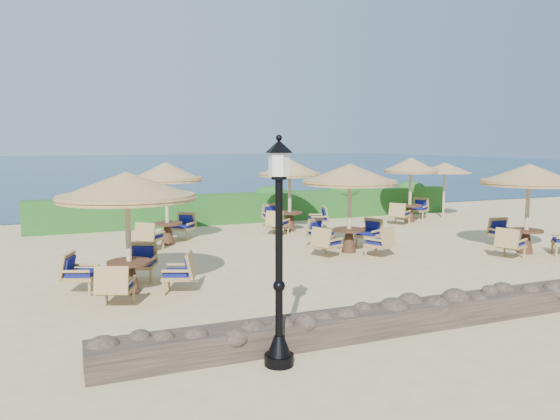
# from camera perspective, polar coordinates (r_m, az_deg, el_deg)

# --- Properties ---
(ground) EXTENTS (120.00, 120.00, 0.00)m
(ground) POSITION_cam_1_polar(r_m,az_deg,el_deg) (16.29, 6.61, -4.56)
(ground) COLOR #CDB682
(ground) RESTS_ON ground
(sea) EXTENTS (160.00, 160.00, 0.00)m
(sea) POSITION_cam_1_polar(r_m,az_deg,el_deg) (84.39, -16.95, 4.58)
(sea) COLOR #0B2849
(sea) RESTS_ON ground
(hedge) EXTENTS (18.00, 0.90, 1.20)m
(hedge) POSITION_cam_1_polar(r_m,az_deg,el_deg) (22.69, -2.14, 0.32)
(hedge) COLOR #194D18
(hedge) RESTS_ON ground
(stone_wall) EXTENTS (15.00, 0.65, 0.44)m
(stone_wall) POSITION_cam_1_polar(r_m,az_deg,el_deg) (11.36, 22.01, -9.04)
(stone_wall) COLOR #4F3D31
(stone_wall) RESTS_ON ground
(lamp_post) EXTENTS (0.44, 0.44, 3.31)m
(lamp_post) POSITION_cam_1_polar(r_m,az_deg,el_deg) (7.93, -0.10, -5.48)
(lamp_post) COLOR black
(lamp_post) RESTS_ON ground
(extra_parasol) EXTENTS (2.30, 2.30, 2.41)m
(extra_parasol) POSITION_cam_1_polar(r_m,az_deg,el_deg) (24.68, 16.84, 4.23)
(extra_parasol) COLOR #C6B18C
(extra_parasol) RESTS_ON ground
(cafe_set_0) EXTENTS (2.97, 2.97, 2.65)m
(cafe_set_0) POSITION_cam_1_polar(r_m,az_deg,el_deg) (12.18, -15.66, 0.18)
(cafe_set_0) COLOR #C6B18C
(cafe_set_0) RESTS_ON ground
(cafe_set_1) EXTENTS (2.83, 2.83, 2.65)m
(cafe_set_1) POSITION_cam_1_polar(r_m,az_deg,el_deg) (16.28, 7.30, 1.93)
(cafe_set_1) COLOR #C6B18C
(cafe_set_1) RESTS_ON ground
(cafe_set_2) EXTENTS (2.82, 2.82, 2.65)m
(cafe_set_2) POSITION_cam_1_polar(r_m,az_deg,el_deg) (17.57, 24.53, 1.98)
(cafe_set_2) COLOR #C6B18C
(cafe_set_2) RESTS_ON ground
(cafe_set_3) EXTENTS (2.33, 2.60, 2.65)m
(cafe_set_3) POSITION_cam_1_polar(r_m,az_deg,el_deg) (17.75, -11.79, 2.46)
(cafe_set_3) COLOR #C6B18C
(cafe_set_3) RESTS_ON ground
(cafe_set_4) EXTENTS (2.70, 2.66, 2.65)m
(cafe_set_4) POSITION_cam_1_polar(r_m,az_deg,el_deg) (20.12, 1.03, 2.82)
(cafe_set_4) COLOR #C6B18C
(cafe_set_4) RESTS_ON ground
(cafe_set_5) EXTENTS (2.72, 2.23, 2.65)m
(cafe_set_5) POSITION_cam_1_polar(r_m,az_deg,el_deg) (23.06, 13.50, 3.42)
(cafe_set_5) COLOR #C6B18C
(cafe_set_5) RESTS_ON ground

